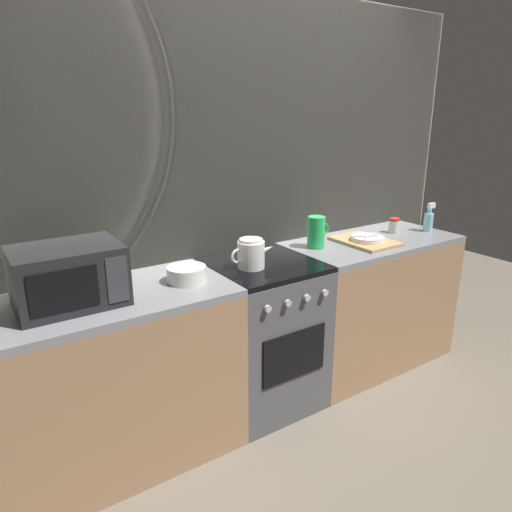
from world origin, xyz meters
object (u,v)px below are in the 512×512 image
object	(u,v)px
stove_unit	(263,334)
spray_bottle	(429,220)
mixing_bowl	(187,274)
kettle	(251,254)
spice_jar	(394,226)
dish_pile	(366,240)
microwave	(68,276)
pitcher	(316,232)

from	to	relation	value
stove_unit	spray_bottle	world-z (taller)	spray_bottle
mixing_bowl	spray_bottle	size ratio (longest dim) A/B	0.99
kettle	mixing_bowl	world-z (taller)	kettle
kettle	spray_bottle	bearing A→B (deg)	-1.14
spice_jar	spray_bottle	distance (m)	0.26
dish_pile	spice_jar	distance (m)	0.37
spice_jar	spray_bottle	bearing A→B (deg)	-24.50
stove_unit	dish_pile	distance (m)	0.92
microwave	spice_jar	distance (m)	2.21
stove_unit	dish_pile	bearing A→B (deg)	-2.41
microwave	spray_bottle	bearing A→B (deg)	-1.42
mixing_bowl	spray_bottle	distance (m)	1.89
stove_unit	spray_bottle	distance (m)	1.49
pitcher	spray_bottle	xyz separation A→B (m)	(0.94, -0.13, -0.02)
stove_unit	kettle	bearing A→B (deg)	-163.55
kettle	spray_bottle	world-z (taller)	spray_bottle
microwave	dish_pile	world-z (taller)	microwave
microwave	kettle	bearing A→B (deg)	-1.87
stove_unit	pitcher	distance (m)	0.72
spray_bottle	pitcher	bearing A→B (deg)	171.88
microwave	spray_bottle	xyz separation A→B (m)	(2.45, -0.06, -0.06)
mixing_bowl	dish_pile	world-z (taller)	mixing_bowl
stove_unit	spice_jar	distance (m)	1.26
dish_pile	spray_bottle	distance (m)	0.60
mixing_bowl	pitcher	xyz separation A→B (m)	(0.95, 0.10, 0.06)
mixing_bowl	spice_jar	xyz separation A→B (m)	(1.65, 0.08, 0.01)
microwave	spice_jar	world-z (taller)	microwave
kettle	spray_bottle	xyz separation A→B (m)	(1.50, -0.03, -0.00)
pitcher	dish_pile	size ratio (longest dim) A/B	0.50
mixing_bowl	spice_jar	bearing A→B (deg)	2.66
mixing_bowl	pitcher	size ratio (longest dim) A/B	1.00
stove_unit	kettle	world-z (taller)	kettle
microwave	dish_pile	bearing A→B (deg)	-1.04
microwave	pitcher	bearing A→B (deg)	2.78
stove_unit	mixing_bowl	bearing A→B (deg)	-176.63
kettle	spray_bottle	size ratio (longest dim) A/B	1.40
kettle	spice_jar	size ratio (longest dim) A/B	2.71
pitcher	dish_pile	bearing A→B (deg)	-17.56
kettle	mixing_bowl	distance (m)	0.39
microwave	mixing_bowl	size ratio (longest dim) A/B	2.30
pitcher	spray_bottle	world-z (taller)	spray_bottle
microwave	mixing_bowl	distance (m)	0.57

